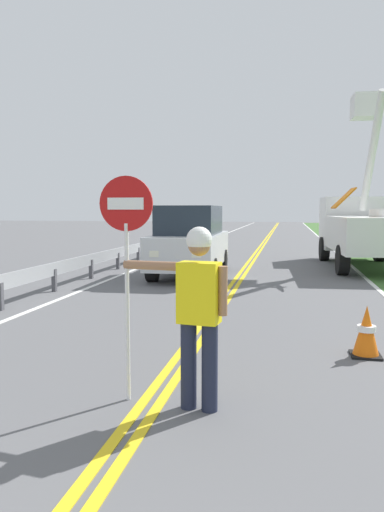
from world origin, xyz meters
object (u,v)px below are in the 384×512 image
object	(u,v)px
stop_sign_paddle	(126,237)
oncoming_suv_nearest	(190,240)
traffic_cone_lead	(366,332)
flagger_worker	(198,306)
utility_bucket_truck	(362,226)

from	to	relation	value
stop_sign_paddle	oncoming_suv_nearest	world-z (taller)	stop_sign_paddle
traffic_cone_lead	stop_sign_paddle	bearing A→B (deg)	-142.29
flagger_worker	stop_sign_paddle	distance (m)	1.02
flagger_worker	utility_bucket_truck	bearing A→B (deg)	75.69
flagger_worker	oncoming_suv_nearest	world-z (taller)	oncoming_suv_nearest
flagger_worker	traffic_cone_lead	size ratio (longest dim) A/B	2.61
utility_bucket_truck	stop_sign_paddle	bearing A→B (deg)	-107.47
oncoming_suv_nearest	utility_bucket_truck	bearing A→B (deg)	33.21
utility_bucket_truck	flagger_worker	bearing A→B (deg)	-104.31
utility_bucket_truck	oncoming_suv_nearest	xyz separation A→B (m)	(-5.41, -3.54, -0.37)
traffic_cone_lead	flagger_worker	bearing A→B (deg)	-131.43
oncoming_suv_nearest	traffic_cone_lead	xyz separation A→B (m)	(3.94, -7.61, -0.72)
utility_bucket_truck	oncoming_suv_nearest	world-z (taller)	utility_bucket_truck
flagger_worker	traffic_cone_lead	bearing A→B (deg)	48.57
stop_sign_paddle	utility_bucket_truck	xyz separation A→B (m)	(4.16, 13.23, -0.28)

